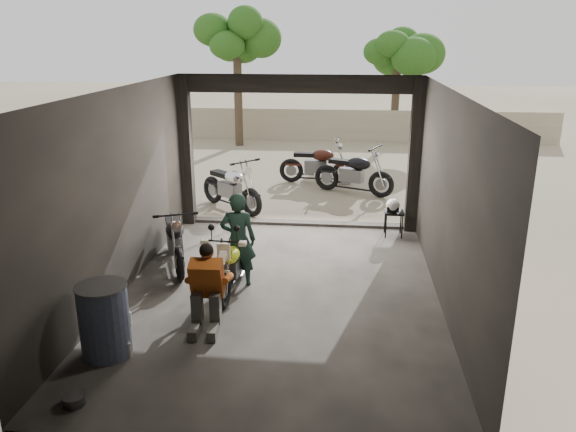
% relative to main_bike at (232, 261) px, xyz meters
% --- Properties ---
extents(ground, '(80.00, 80.00, 0.00)m').
position_rel_main_bike_xyz_m(ground, '(0.76, -0.09, -0.53)').
color(ground, '#7A6D56').
rests_on(ground, ground).
extents(garage, '(7.00, 7.13, 3.20)m').
position_rel_main_bike_xyz_m(garage, '(0.76, 0.45, 0.75)').
color(garage, '#2D2B28').
rests_on(garage, ground).
extents(boundary_wall, '(18.00, 0.30, 1.20)m').
position_rel_main_bike_xyz_m(boundary_wall, '(0.76, 13.91, 0.07)').
color(boundary_wall, gray).
rests_on(boundary_wall, ground).
extents(tree_left, '(2.20, 2.20, 5.60)m').
position_rel_main_bike_xyz_m(tree_left, '(-2.24, 12.41, 3.46)').
color(tree_left, '#382B1E').
rests_on(tree_left, ground).
extents(tree_right, '(2.20, 2.20, 5.00)m').
position_rel_main_bike_xyz_m(tree_right, '(3.56, 13.91, 3.03)').
color(tree_right, '#382B1E').
rests_on(tree_right, ground).
extents(main_bike, '(0.71, 1.61, 1.06)m').
position_rel_main_bike_xyz_m(main_bike, '(0.00, 0.00, 0.00)').
color(main_bike, beige).
rests_on(main_bike, ground).
extents(left_bike, '(1.27, 1.80, 1.13)m').
position_rel_main_bike_xyz_m(left_bike, '(-1.23, 0.94, 0.03)').
color(left_bike, black).
rests_on(left_bike, ground).
extents(outside_bike_a, '(1.92, 1.80, 1.27)m').
position_rel_main_bike_xyz_m(outside_bike_a, '(-0.91, 4.39, 0.10)').
color(outside_bike_a, black).
rests_on(outside_bike_a, ground).
extents(outside_bike_b, '(1.92, 0.90, 1.27)m').
position_rel_main_bike_xyz_m(outside_bike_b, '(0.98, 7.05, 0.11)').
color(outside_bike_b, '#3C160E').
rests_on(outside_bike_b, ground).
extents(outside_bike_c, '(2.06, 1.46, 1.29)m').
position_rel_main_bike_xyz_m(outside_bike_c, '(1.96, 6.08, 0.12)').
color(outside_bike_c, black).
rests_on(outside_bike_c, ground).
extents(rider, '(0.60, 0.42, 1.58)m').
position_rel_main_bike_xyz_m(rider, '(0.05, 0.25, 0.26)').
color(rider, black).
rests_on(rider, ground).
extents(mechanic, '(0.64, 0.85, 1.18)m').
position_rel_main_bike_xyz_m(mechanic, '(-0.12, -1.26, 0.06)').
color(mechanic, '#B95618').
rests_on(mechanic, ground).
extents(stool, '(0.39, 0.39, 0.54)m').
position_rel_main_bike_xyz_m(stool, '(2.76, 2.89, -0.07)').
color(stool, black).
rests_on(stool, ground).
extents(helmet, '(0.37, 0.38, 0.27)m').
position_rel_main_bike_xyz_m(helmet, '(2.72, 2.86, 0.14)').
color(helmet, silver).
rests_on(helmet, stool).
extents(oil_drum, '(0.64, 0.64, 0.98)m').
position_rel_main_bike_xyz_m(oil_drum, '(-1.24, -2.05, -0.04)').
color(oil_drum, '#404D6B').
rests_on(oil_drum, ground).
extents(sign_post, '(0.73, 0.08, 2.19)m').
position_rel_main_bike_xyz_m(sign_post, '(3.48, 3.59, 0.93)').
color(sign_post, black).
rests_on(sign_post, ground).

